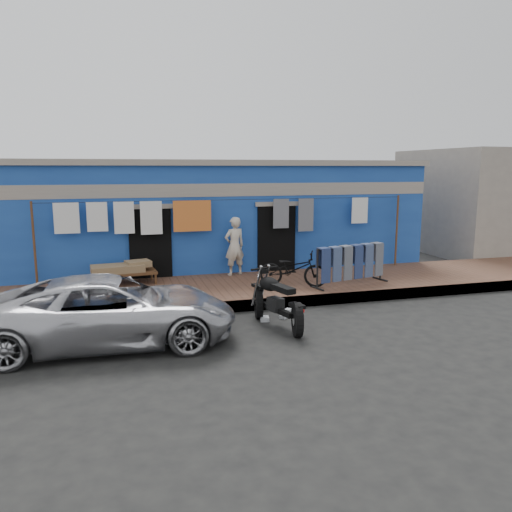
{
  "coord_description": "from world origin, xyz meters",
  "views": [
    {
      "loc": [
        -3.06,
        -8.81,
        3.13
      ],
      "look_at": [
        0.0,
        2.0,
        1.15
      ],
      "focal_mm": 35.0,
      "sensor_mm": 36.0,
      "label": 1
    }
  ],
  "objects_px": {
    "motorcycle": "(277,299)",
    "jeans_rack": "(350,264)",
    "charpoy": "(125,273)",
    "seated_person": "(234,246)",
    "bicycle": "(293,265)",
    "car": "(111,310)"
  },
  "relations": [
    {
      "from": "bicycle",
      "to": "motorcycle",
      "type": "height_order",
      "value": "bicycle"
    },
    {
      "from": "seated_person",
      "to": "motorcycle",
      "type": "xyz_separation_m",
      "value": [
        -0.06,
        -3.89,
        -0.48
      ]
    },
    {
      "from": "seated_person",
      "to": "charpoy",
      "type": "bearing_deg",
      "value": -8.17
    },
    {
      "from": "jeans_rack",
      "to": "bicycle",
      "type": "bearing_deg",
      "value": 172.42
    },
    {
      "from": "motorcycle",
      "to": "charpoy",
      "type": "xyz_separation_m",
      "value": [
        -2.85,
        3.58,
        -0.04
      ]
    },
    {
      "from": "bicycle",
      "to": "motorcycle",
      "type": "bearing_deg",
      "value": 179.08
    },
    {
      "from": "charpoy",
      "to": "jeans_rack",
      "type": "bearing_deg",
      "value": -16.06
    },
    {
      "from": "car",
      "to": "motorcycle",
      "type": "xyz_separation_m",
      "value": [
        3.17,
        0.13,
        -0.08
      ]
    },
    {
      "from": "charpoy",
      "to": "jeans_rack",
      "type": "height_order",
      "value": "jeans_rack"
    },
    {
      "from": "car",
      "to": "seated_person",
      "type": "distance_m",
      "value": 5.17
    },
    {
      "from": "seated_person",
      "to": "charpoy",
      "type": "xyz_separation_m",
      "value": [
        -2.91,
        -0.31,
        -0.52
      ]
    },
    {
      "from": "seated_person",
      "to": "bicycle",
      "type": "xyz_separation_m",
      "value": [
        1.08,
        -1.69,
        -0.26
      ]
    },
    {
      "from": "seated_person",
      "to": "bicycle",
      "type": "bearing_deg",
      "value": 108.39
    },
    {
      "from": "motorcycle",
      "to": "jeans_rack",
      "type": "relative_size",
      "value": 0.84
    },
    {
      "from": "motorcycle",
      "to": "jeans_rack",
      "type": "xyz_separation_m",
      "value": [
        2.59,
        2.01,
        0.2
      ]
    },
    {
      "from": "car",
      "to": "charpoy",
      "type": "height_order",
      "value": "car"
    },
    {
      "from": "seated_person",
      "to": "motorcycle",
      "type": "relative_size",
      "value": 0.86
    },
    {
      "from": "car",
      "to": "bicycle",
      "type": "distance_m",
      "value": 4.9
    },
    {
      "from": "car",
      "to": "charpoy",
      "type": "bearing_deg",
      "value": -2.79
    },
    {
      "from": "seated_person",
      "to": "jeans_rack",
      "type": "height_order",
      "value": "seated_person"
    },
    {
      "from": "car",
      "to": "motorcycle",
      "type": "distance_m",
      "value": 3.17
    },
    {
      "from": "seated_person",
      "to": "jeans_rack",
      "type": "relative_size",
      "value": 0.73
    }
  ]
}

